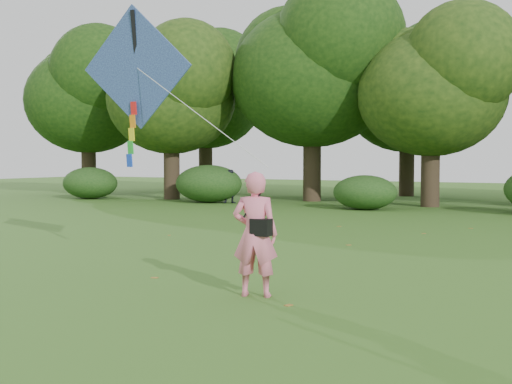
% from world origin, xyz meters
% --- Properties ---
extents(ground, '(100.00, 100.00, 0.00)m').
position_xyz_m(ground, '(0.00, 0.00, 0.00)').
color(ground, '#265114').
rests_on(ground, ground).
extents(man_kite_flyer, '(0.80, 0.64, 1.91)m').
position_xyz_m(man_kite_flyer, '(-0.22, 0.34, 0.95)').
color(man_kite_flyer, pink).
rests_on(man_kite_flyer, ground).
extents(bystander_left, '(0.97, 0.93, 1.58)m').
position_xyz_m(bystander_left, '(-10.73, 17.78, 0.79)').
color(bystander_left, '#20232B').
rests_on(bystander_left, ground).
extents(crossbody_bag, '(0.43, 0.20, 0.73)m').
position_xyz_m(crossbody_bag, '(-0.10, 0.31, 1.08)').
color(crossbody_bag, black).
rests_on(crossbody_bag, ground).
extents(flying_kite, '(4.95, 1.93, 3.16)m').
position_xyz_m(flying_kite, '(-3.70, 1.93, 3.85)').
color(flying_kite, '#2933B3').
rests_on(flying_kite, ground).
extents(shrub_band, '(39.15, 3.22, 1.88)m').
position_xyz_m(shrub_band, '(-0.72, 17.60, 0.86)').
color(shrub_band, '#264919').
rests_on(shrub_band, ground).
extents(fallen_leaves, '(10.78, 14.04, 0.01)m').
position_xyz_m(fallen_leaves, '(-1.49, 4.57, 0.01)').
color(fallen_leaves, olive).
rests_on(fallen_leaves, ground).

